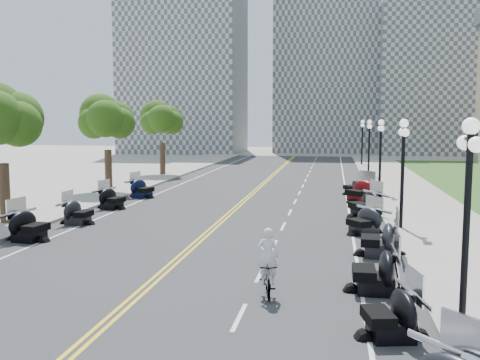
{
  "coord_description": "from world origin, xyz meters",
  "views": [
    {
      "loc": [
        5.51,
        -21.02,
        5.03
      ],
      "look_at": [
        0.8,
        5.73,
        2.0
      ],
      "focal_mm": 40.0,
      "sensor_mm": 36.0,
      "label": 1
    }
  ],
  "objects": [
    {
      "name": "lane_dash_15",
      "position": [
        3.2,
        36.0,
        0.01
      ],
      "size": [
        0.12,
        2.0,
        0.0
      ],
      "primitive_type": "cube",
      "color": "white",
      "rests_on": "road"
    },
    {
      "name": "lane_dash_11",
      "position": [
        3.2,
        20.0,
        0.01
      ],
      "size": [
        0.12,
        2.0,
        0.0
      ],
      "primitive_type": "cube",
      "color": "white",
      "rests_on": "road"
    },
    {
      "name": "street_lamp_3",
      "position": [
        8.6,
        16.0,
        2.6
      ],
      "size": [
        0.5,
        1.2,
        4.9
      ],
      "primitive_type": null,
      "color": "black",
      "rests_on": "sidewalk_north"
    },
    {
      "name": "street_lamp_4",
      "position": [
        8.6,
        28.0,
        2.6
      ],
      "size": [
        0.5,
        1.2,
        4.9
      ],
      "primitive_type": null,
      "color": "black",
      "rests_on": "sidewalk_north"
    },
    {
      "name": "motorcycle_n_5",
      "position": [
        7.24,
        -1.02,
        0.73
      ],
      "size": [
        2.24,
        2.24,
        1.47
      ],
      "primitive_type": null,
      "rotation": [
        0.0,
        0.0,
        -1.64
      ],
      "color": "black",
      "rests_on": "road"
    },
    {
      "name": "lane_dash_12",
      "position": [
        3.2,
        24.0,
        0.01
      ],
      "size": [
        0.12,
        2.0,
        0.0
      ],
      "primitive_type": "cube",
      "color": "white",
      "rests_on": "road"
    },
    {
      "name": "edge_line_north",
      "position": [
        6.4,
        10.0,
        0.01
      ],
      "size": [
        0.12,
        90.0,
        0.0
      ],
      "primitive_type": "cube",
      "color": "white",
      "rests_on": "road"
    },
    {
      "name": "tree_4",
      "position": [
        -10.0,
        26.0,
        4.75
      ],
      "size": [
        4.8,
        4.8,
        9.2
      ],
      "primitive_type": null,
      "color": "#235619",
      "rests_on": "sidewalk_south"
    },
    {
      "name": "lane_dash_18",
      "position": [
        3.2,
        48.0,
        0.01
      ],
      "size": [
        0.12,
        2.0,
        0.0
      ],
      "primitive_type": "cube",
      "color": "white",
      "rests_on": "road"
    },
    {
      "name": "bicycle",
      "position": [
        3.71,
        -6.22,
        0.51
      ],
      "size": [
        0.77,
        1.74,
        1.01
      ],
      "primitive_type": "imported",
      "rotation": [
        0.0,
        0.0,
        0.18
      ],
      "color": "#A51414",
      "rests_on": "road"
    },
    {
      "name": "motorcycle_n_4",
      "position": [
        6.78,
        -5.34,
        0.73
      ],
      "size": [
        2.08,
        2.08,
        1.46
      ],
      "primitive_type": null,
      "rotation": [
        0.0,
        0.0,
        -1.57
      ],
      "color": "black",
      "rests_on": "road"
    },
    {
      "name": "lane_dash_16",
      "position": [
        3.2,
        40.0,
        0.01
      ],
      "size": [
        0.12,
        2.0,
        0.0
      ],
      "primitive_type": "cube",
      "color": "white",
      "rests_on": "road"
    },
    {
      "name": "cyclist_rider",
      "position": [
        3.71,
        -6.22,
        1.84
      ],
      "size": [
        0.6,
        0.4,
        1.66
      ],
      "primitive_type": "imported",
      "rotation": [
        0.0,
        0.0,
        3.14
      ],
      "color": "white",
      "rests_on": "bicycle"
    },
    {
      "name": "street_lamp_5",
      "position": [
        8.6,
        40.0,
        2.6
      ],
      "size": [
        0.5,
        1.2,
        4.9
      ],
      "primitive_type": null,
      "color": "black",
      "rests_on": "sidewalk_north"
    },
    {
      "name": "lane_dash_5",
      "position": [
        3.2,
        -4.0,
        0.01
      ],
      "size": [
        0.12,
        2.0,
        0.0
      ],
      "primitive_type": "cube",
      "color": "white",
      "rests_on": "road"
    },
    {
      "name": "lane_dash_14",
      "position": [
        3.2,
        32.0,
        0.01
      ],
      "size": [
        0.12,
        2.0,
        0.0
      ],
      "primitive_type": "cube",
      "color": "white",
      "rests_on": "road"
    },
    {
      "name": "lane_dash_7",
      "position": [
        3.2,
        4.0,
        0.01
      ],
      "size": [
        0.12,
        2.0,
        0.0
      ],
      "primitive_type": "cube",
      "color": "white",
      "rests_on": "road"
    },
    {
      "name": "motorcycle_n_9",
      "position": [
        6.9,
        15.8,
        0.64
      ],
      "size": [
        2.41,
        2.41,
        1.27
      ],
      "primitive_type": null,
      "rotation": [
        0.0,
        0.0,
        -1.14
      ],
      "color": "black",
      "rests_on": "road"
    },
    {
      "name": "motorcycle_n_7",
      "position": [
        7.17,
        7.14,
        0.78
      ],
      "size": [
        2.96,
        2.96,
        1.55
      ],
      "primitive_type": null,
      "rotation": [
        0.0,
        0.0,
        -1.12
      ],
      "color": "black",
      "rests_on": "road"
    },
    {
      "name": "motorcycle_s_7",
      "position": [
        -6.93,
        7.41,
        0.67
      ],
      "size": [
        2.31,
        2.31,
        1.34
      ],
      "primitive_type": null,
      "rotation": [
        0.0,
        0.0,
        1.34
      ],
      "color": "black",
      "rests_on": "road"
    },
    {
      "name": "edge_line_south",
      "position": [
        -6.4,
        10.0,
        0.01
      ],
      "size": [
        0.12,
        90.0,
        0.0
      ],
      "primitive_type": "cube",
      "color": "white",
      "rests_on": "road"
    },
    {
      "name": "distant_block_b",
      "position": [
        4.0,
        68.0,
        15.0
      ],
      "size": [
        16.0,
        12.0,
        30.0
      ],
      "primitive_type": "cube",
      "color": "gray",
      "rests_on": "ground"
    },
    {
      "name": "motorcycle_s_5",
      "position": [
        -7.0,
        -0.91,
        0.73
      ],
      "size": [
        2.32,
        2.32,
        1.46
      ],
      "primitive_type": null,
      "rotation": [
        0.0,
        0.0,
        1.45
      ],
      "color": "black",
      "rests_on": "road"
    },
    {
      "name": "lane_dash_6",
      "position": [
        3.2,
        0.0,
        0.01
      ],
      "size": [
        0.12,
        2.0,
        0.0
      ],
      "primitive_type": "cube",
      "color": "white",
      "rests_on": "road"
    },
    {
      "name": "tree_2",
      "position": [
        -10.0,
        2.0,
        4.75
      ],
      "size": [
        4.8,
        4.8,
        9.2
      ],
      "primitive_type": null,
      "color": "#235619",
      "rests_on": "sidewalk_south"
    },
    {
      "name": "lane_dash_17",
      "position": [
        3.2,
        44.0,
        0.01
      ],
      "size": [
        0.12,
        2.0,
        0.0
      ],
      "primitive_type": "cube",
      "color": "white",
      "rests_on": "road"
    },
    {
      "name": "motorcycle_n_8",
      "position": [
        7.13,
        12.35,
        0.78
      ],
      "size": [
        3.15,
        3.15,
        1.56
      ],
      "primitive_type": null,
      "rotation": [
        0.0,
        0.0,
        -0.8
      ],
      "color": "#590A0C",
      "rests_on": "road"
    },
    {
      "name": "lane_dash_4",
      "position": [
        3.2,
        -8.0,
        0.01
      ],
      "size": [
        0.12,
        2.0,
        0.0
      ],
      "primitive_type": "cube",
      "color": "white",
      "rests_on": "road"
    },
    {
      "name": "street_lamp_1",
      "position": [
        8.6,
        -8.0,
        2.6
      ],
      "size": [
        0.5,
        1.2,
        4.9
      ],
      "primitive_type": null,
      "color": "black",
      "rests_on": "sidewalk_north"
    },
    {
      "name": "centerline_yellow_a",
      "position": [
        -0.12,
        10.0,
        0.01
      ],
      "size": [
        0.12,
        90.0,
        0.0
      ],
      "primitive_type": "cube",
      "color": "yellow",
      "rests_on": "road"
    },
    {
      "name": "motorcycle_n_3",
      "position": [
        6.88,
        -8.69,
        0.65
      ],
      "size": [
        2.23,
        2.23,
        1.31
      ],
      "primitive_type": null,
      "rotation": [
        0.0,
        0.0,
        -1.35
      ],
      "color": "black",
      "rests_on": "road"
    },
    {
      "name": "tree_3",
      "position": [
        -10.0,
        14.0,
        4.75
      ],
      "size": [
        4.8,
        4.8,
        9.2
      ],
      "primitive_type": null,
      "color": "#235619",
      "rests_on": "sidewalk_south"
    },
    {
      "name": "centerline_yellow_b",
      "position": [
        0.12,
        10.0,
        0.01
      ],
      "size": [
        0.12,
        90.0,
        0.0
      ],
      "primitive_type": "cube",
      "color": "yellow",
      "rests_on": "road"
    },
    {
      "name": "street_lamp_2",
      "position": [
        8.6,
        4.0,
        2.6
      ],
      "size": [
        0.5,
        1.2,
        4.9
      ],
      "primitive_type": null,
      "color": "black",
      "rests_on": "sidewalk_north"
    },
    {
      "name": "distant_block_a",
      "position": [
        -18.0,
        62.0,
        13.0
      ],
      "size": [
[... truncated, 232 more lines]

